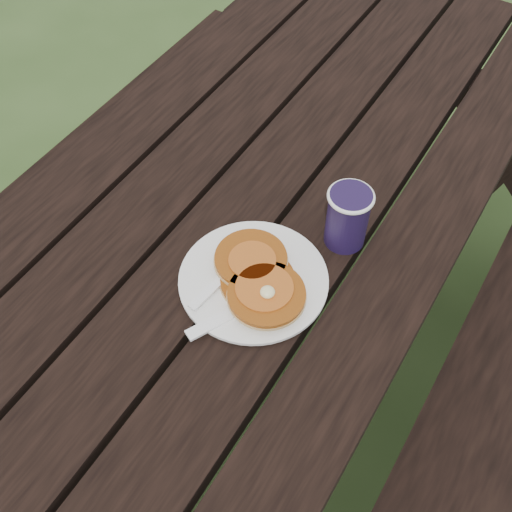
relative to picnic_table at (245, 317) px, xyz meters
The scene contains 7 objects.
ground 0.37m from the picnic_table, ahead, with size 60.00×60.00×0.00m, color #2B401B.
picnic_table is the anchor object (origin of this frame).
plate 0.42m from the picnic_table, 51.26° to the right, with size 0.24×0.24×0.01m, color white.
pancake_stack 0.45m from the picnic_table, 49.01° to the right, with size 0.18×0.17×0.04m.
knife 0.46m from the picnic_table, 58.99° to the right, with size 0.02×0.18×0.01m, color white.
fork 0.45m from the picnic_table, 70.49° to the right, with size 0.03×0.16×0.01m, color white, non-canonical shape.
coffee_cup 0.49m from the picnic_table, ahead, with size 0.08×0.08×0.11m.
Camera 1 is at (0.43, -0.65, 1.61)m, focal length 45.00 mm.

